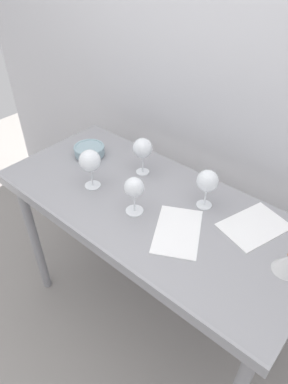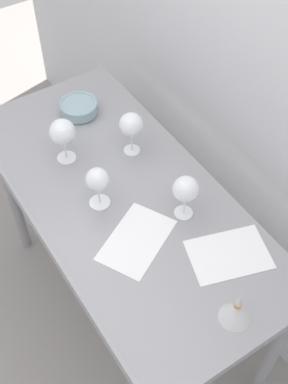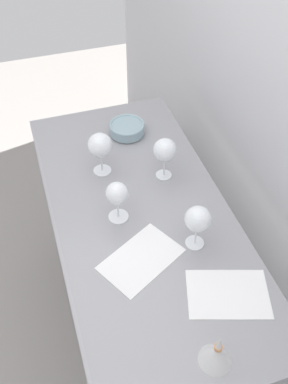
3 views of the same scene
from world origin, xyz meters
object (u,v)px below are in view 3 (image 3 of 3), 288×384
at_px(wine_glass_near_center, 117,194).
at_px(tasting_sheet_upper, 141,259).
at_px(wine_glass_far_left, 165,151).
at_px(decanter_funnel, 216,354).
at_px(wine_glass_near_left, 100,146).
at_px(tasting_sheet_lower, 228,294).
at_px(tasting_bowl, 127,128).
at_px(wine_glass_far_right, 198,220).

relative_size(wine_glass_near_center, tasting_sheet_upper, 0.62).
bearing_deg(wine_glass_far_left, wine_glass_near_center, -55.73).
relative_size(wine_glass_near_center, decanter_funnel, 1.29).
bearing_deg(decanter_funnel, wine_glass_near_left, -172.34).
height_order(tasting_sheet_lower, tasting_bowl, tasting_bowl).
distance_m(wine_glass_near_center, tasting_bowl, 0.50).
relative_size(wine_glass_far_right, decanter_funnel, 1.35).
distance_m(wine_glass_near_center, wine_glass_far_left, 0.28).
relative_size(wine_glass_far_right, wine_glass_near_left, 0.95).
bearing_deg(wine_glass_far_right, tasting_sheet_lower, 6.20).
bearing_deg(wine_glass_near_left, decanter_funnel, 7.66).
bearing_deg(tasting_sheet_upper, wine_glass_far_right, 63.88).
bearing_deg(wine_glass_near_center, tasting_bowl, 160.13).
relative_size(wine_glass_near_left, decanter_funnel, 1.42).
distance_m(tasting_sheet_upper, decanter_funnel, 0.41).
height_order(wine_glass_far_right, tasting_sheet_upper, wine_glass_far_right).
relative_size(wine_glass_far_right, tasting_bowl, 1.12).
distance_m(wine_glass_near_center, decanter_funnel, 0.62).
distance_m(wine_glass_far_right, wine_glass_near_left, 0.51).
xyz_separation_m(wine_glass_near_left, tasting_sheet_lower, (0.68, 0.24, -0.13)).
bearing_deg(tasting_sheet_upper, wine_glass_near_left, 154.11).
distance_m(wine_glass_near_center, tasting_sheet_lower, 0.50).
bearing_deg(wine_glass_near_left, tasting_sheet_upper, 2.47).
distance_m(wine_glass_far_left, tasting_sheet_lower, 0.59).
bearing_deg(decanter_funnel, wine_glass_near_center, -168.81).
bearing_deg(wine_glass_far_right, decanter_funnel, -14.36).
height_order(wine_glass_far_right, decanter_funnel, wine_glass_far_right).
height_order(wine_glass_near_center, wine_glass_far_left, wine_glass_far_left).
xyz_separation_m(wine_glass_far_right, wine_glass_near_left, (-0.46, -0.22, 0.01)).
xyz_separation_m(wine_glass_near_center, wine_glass_far_right, (0.20, 0.22, 0.00)).
distance_m(wine_glass_far_right, wine_glass_far_left, 0.36).
height_order(wine_glass_far_left, tasting_bowl, wine_glass_far_left).
relative_size(tasting_bowl, decanter_funnel, 1.21).
distance_m(wine_glass_far_left, decanter_funnel, 0.77).
distance_m(wine_glass_far_left, wine_glass_near_left, 0.25).
distance_m(wine_glass_near_left, tasting_bowl, 0.28).
height_order(tasting_sheet_lower, decanter_funnel, decanter_funnel).
bearing_deg(wine_glass_near_left, wine_glass_far_left, 66.18).
xyz_separation_m(wine_glass_near_left, tasting_bowl, (-0.20, 0.16, -0.10)).
distance_m(wine_glass_near_left, tasting_sheet_lower, 0.73).
bearing_deg(tasting_sheet_lower, wine_glass_far_left, -161.18).
bearing_deg(tasting_sheet_lower, tasting_sheet_upper, -115.97).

